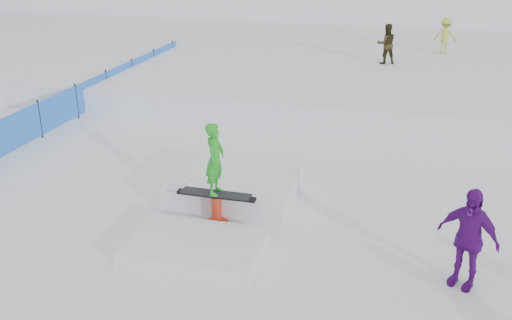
% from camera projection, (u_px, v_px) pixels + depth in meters
% --- Properties ---
extents(ground, '(120.00, 120.00, 0.00)m').
position_uv_depth(ground, '(201.00, 253.00, 10.35)').
color(ground, white).
extents(snow_berm, '(60.00, 14.00, 2.40)m').
position_uv_depth(snow_berm, '(362.00, 1.00, 36.77)').
color(snow_berm, white).
rests_on(snow_berm, ground).
extents(snow_midrise, '(50.00, 18.00, 0.80)m').
position_uv_depth(snow_midrise, '(330.00, 57.00, 24.53)').
color(snow_midrise, white).
rests_on(snow_midrise, ground).
extents(safety_fence, '(0.05, 16.00, 1.10)m').
position_uv_depth(safety_fence, '(77.00, 101.00, 17.63)').
color(safety_fence, blue).
rests_on(safety_fence, ground).
extents(walker_olive, '(0.86, 0.77, 1.48)m').
position_uv_depth(walker_olive, '(386.00, 44.00, 21.17)').
color(walker_olive, '#2E2811').
rests_on(walker_olive, snow_midrise).
extents(walker_ygreen, '(0.93, 0.54, 1.43)m').
position_uv_depth(walker_ygreen, '(445.00, 36.00, 22.90)').
color(walker_ygreen, '#BFD243').
rests_on(walker_ygreen, snow_midrise).
extents(spectator_purple, '(1.10, 0.85, 1.74)m').
position_uv_depth(spectator_purple, '(468.00, 238.00, 9.13)').
color(spectator_purple, '#5B0F7D').
rests_on(spectator_purple, ground).
extents(jib_rail_feature, '(2.60, 4.40, 2.11)m').
position_uv_depth(jib_rail_feature, '(226.00, 198.00, 11.78)').
color(jib_rail_feature, white).
rests_on(jib_rail_feature, ground).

